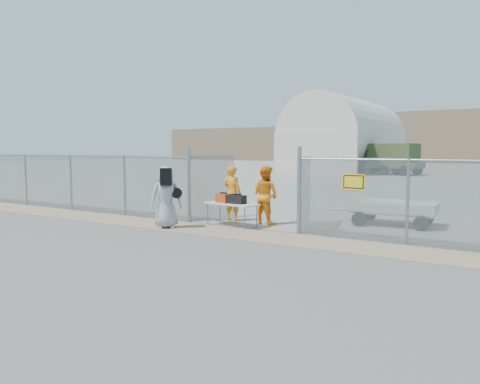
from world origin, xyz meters
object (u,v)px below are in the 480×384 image
Objects in this scene: folding_table at (232,215)px; security_worker_left at (233,193)px; security_worker_right at (265,195)px; visitor at (166,197)px; utility_trailer at (394,213)px.

security_worker_left reaches higher than folding_table.
folding_table is 1.28m from security_worker_right.
visitor is 0.57× the size of utility_trailer.
utility_trailer is at bearing -5.39° from visitor.
folding_table is 2.12m from visitor.
security_worker_left is (-0.58, 0.94, 0.57)m from folding_table.
security_worker_left is at bearing -161.97° from utility_trailer.
utility_trailer is (4.26, 2.89, 0.04)m from folding_table.
utility_trailer is at bearing -153.97° from security_worker_left.
folding_table is at bearing -0.08° from visitor.
security_worker_left is at bearing 8.82° from security_worker_right.
folding_table is at bearing -149.78° from utility_trailer.
visitor is (-2.23, -2.25, 0.01)m from security_worker_right.
visitor is at bearing -147.68° from utility_trailer.
utility_trailer is at bearing -140.15° from security_worker_right.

